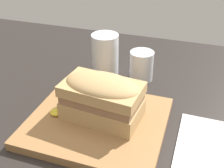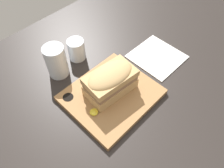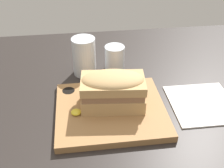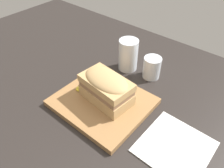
# 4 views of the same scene
# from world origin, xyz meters

# --- Properties ---
(dining_table) EXTENTS (1.77, 1.01, 0.02)m
(dining_table) POSITION_xyz_m (0.00, 0.00, 0.01)
(dining_table) COLOR #282321
(dining_table) RESTS_ON ground
(serving_board) EXTENTS (0.29, 0.25, 0.02)m
(serving_board) POSITION_xyz_m (-0.00, -0.03, 0.03)
(serving_board) COLOR #9E7042
(serving_board) RESTS_ON dining_table
(sandwich) EXTENTS (0.17, 0.11, 0.10)m
(sandwich) POSITION_xyz_m (0.01, -0.02, 0.09)
(sandwich) COLOR tan
(sandwich) RESTS_ON serving_board
(mustard_dollop) EXTENTS (0.03, 0.03, 0.01)m
(mustard_dollop) POSITION_xyz_m (-0.09, -0.04, 0.04)
(mustard_dollop) COLOR yellow
(mustard_dollop) RESTS_ON serving_board
(water_glass) EXTENTS (0.07, 0.07, 0.12)m
(water_glass) POSITION_xyz_m (-0.06, 0.18, 0.07)
(water_glass) COLOR silver
(water_glass) RESTS_ON dining_table
(wine_glass) EXTENTS (0.06, 0.06, 0.08)m
(wine_glass) POSITION_xyz_m (0.04, 0.20, 0.06)
(wine_glass) COLOR silver
(wine_glass) RESTS_ON dining_table
(napkin) EXTENTS (0.18, 0.19, 0.00)m
(napkin) POSITION_xyz_m (0.26, -0.03, 0.02)
(napkin) COLOR white
(napkin) RESTS_ON dining_table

